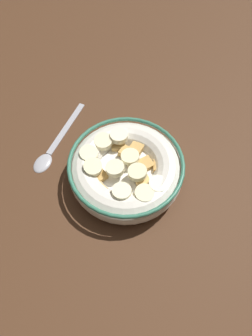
{
  "coord_description": "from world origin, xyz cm",
  "views": [
    {
      "loc": [
        22.82,
        10.8,
        45.51
      ],
      "look_at": [
        0.0,
        0.0,
        3.0
      ],
      "focal_mm": 35.17,
      "sensor_mm": 36.0,
      "label": 1
    }
  ],
  "objects": [
    {
      "name": "cereal_bowl",
      "position": [
        0.01,
        -0.0,
        2.54
      ],
      "size": [
        17.42,
        17.42,
        5.31
      ],
      "color": "silver",
      "rests_on": "ground_plane"
    },
    {
      "name": "ground_plane",
      "position": [
        0.0,
        0.0,
        -1.0
      ],
      "size": [
        138.58,
        138.58,
        2.0
      ],
      "primitive_type": "cube",
      "color": "#472B19"
    },
    {
      "name": "spoon",
      "position": [
        0.7,
        -13.44,
        0.32
      ],
      "size": [
        15.7,
        2.7,
        0.8
      ],
      "color": "#A5A5AD",
      "rests_on": "ground_plane"
    }
  ]
}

